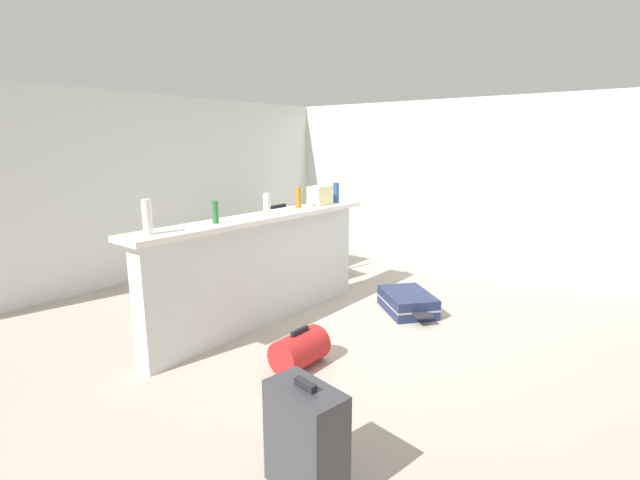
% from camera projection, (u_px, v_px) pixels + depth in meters
% --- Properties ---
extents(ground_plane, '(13.00, 13.00, 0.05)m').
position_uv_depth(ground_plane, '(340.00, 320.00, 5.00)').
color(ground_plane, '#ADA393').
extents(wall_back, '(6.60, 0.10, 2.50)m').
position_uv_depth(wall_back, '(169.00, 186.00, 6.59)').
color(wall_back, silver).
rests_on(wall_back, ground_plane).
extents(wall_right, '(0.10, 6.00, 2.50)m').
position_uv_depth(wall_right, '(439.00, 182.00, 7.24)').
color(wall_right, silver).
rests_on(wall_right, ground_plane).
extents(partition_half_wall, '(2.80, 0.20, 1.10)m').
position_uv_depth(partition_half_wall, '(263.00, 272.00, 4.75)').
color(partition_half_wall, silver).
rests_on(partition_half_wall, ground_plane).
extents(bar_countertop, '(2.96, 0.40, 0.05)m').
position_uv_depth(bar_countertop, '(262.00, 218.00, 4.63)').
color(bar_countertop, white).
rests_on(bar_countertop, partition_half_wall).
extents(bottle_white, '(0.07, 0.07, 0.28)m').
position_uv_depth(bottle_white, '(147.00, 217.00, 3.65)').
color(bottle_white, silver).
rests_on(bottle_white, bar_countertop).
extents(bottle_green, '(0.06, 0.06, 0.21)m').
position_uv_depth(bottle_green, '(215.00, 212.00, 4.15)').
color(bottle_green, '#2D6B38').
rests_on(bottle_green, bar_countertop).
extents(bottle_clear, '(0.07, 0.07, 0.23)m').
position_uv_depth(bottle_clear, '(267.00, 205.00, 4.56)').
color(bottle_clear, silver).
rests_on(bottle_clear, bar_countertop).
extents(bottle_amber, '(0.06, 0.06, 0.23)m').
position_uv_depth(bottle_amber, '(298.00, 198.00, 5.08)').
color(bottle_amber, '#9E661E').
rests_on(bottle_amber, bar_countertop).
extents(bottle_blue, '(0.07, 0.07, 0.24)m').
position_uv_depth(bottle_blue, '(336.00, 193.00, 5.56)').
color(bottle_blue, '#284C89').
rests_on(bottle_blue, bar_countertop).
extents(grocery_bag, '(0.26, 0.18, 0.22)m').
position_uv_depth(grocery_bag, '(320.00, 195.00, 5.35)').
color(grocery_bag, beige).
rests_on(grocery_bag, bar_countertop).
extents(dining_table, '(1.10, 0.80, 0.74)m').
position_uv_depth(dining_table, '(292.00, 227.00, 6.70)').
color(dining_table, brown).
rests_on(dining_table, ground_plane).
extents(dining_chair_near_partition, '(0.47, 0.47, 0.93)m').
position_uv_depth(dining_chair_near_partition, '(321.00, 242.00, 6.30)').
color(dining_chair_near_partition, black).
rests_on(dining_chair_near_partition, ground_plane).
extents(dining_chair_far_side, '(0.43, 0.43, 0.93)m').
position_uv_depth(dining_chair_far_side, '(272.00, 231.00, 7.08)').
color(dining_chair_far_side, black).
rests_on(dining_chair_far_side, ground_plane).
extents(suitcase_flat_navy, '(0.82, 0.85, 0.22)m').
position_uv_depth(suitcase_flat_navy, '(407.00, 302.00, 5.15)').
color(suitcase_flat_navy, '#1E284C').
rests_on(suitcase_flat_navy, ground_plane).
extents(suitcase_upright_charcoal, '(0.31, 0.47, 0.67)m').
position_uv_depth(suitcase_upright_charcoal, '(306.00, 440.00, 2.44)').
color(suitcase_upright_charcoal, '#38383D').
rests_on(suitcase_upright_charcoal, ground_plane).
extents(duffel_bag_red, '(0.48, 0.30, 0.34)m').
position_uv_depth(duffel_bag_red, '(300.00, 350.00, 3.89)').
color(duffel_bag_red, red).
rests_on(duffel_bag_red, ground_plane).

